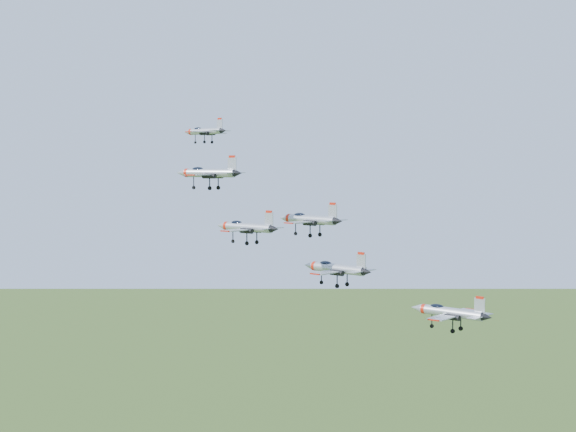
% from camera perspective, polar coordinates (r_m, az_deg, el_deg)
% --- Properties ---
extents(jet_lead, '(10.81, 9.14, 2.92)m').
position_cam_1_polar(jet_lead, '(149.73, -5.98, 6.02)').
color(jet_lead, '#A7ACB4').
extents(jet_left_high, '(13.65, 11.32, 3.65)m').
position_cam_1_polar(jet_left_high, '(135.32, -5.73, 3.08)').
color(jet_left_high, '#A7ACB4').
extents(jet_right_high, '(10.98, 9.28, 2.96)m').
position_cam_1_polar(jet_right_high, '(107.09, -3.01, -0.78)').
color(jet_right_high, '#A7ACB4').
extents(jet_left_low, '(13.79, 11.74, 3.76)m').
position_cam_1_polar(jet_left_low, '(134.96, 1.51, -0.23)').
color(jet_left_low, '#A7ACB4').
extents(jet_right_low, '(11.57, 9.88, 3.16)m').
position_cam_1_polar(jet_right_low, '(108.80, 3.42, -3.72)').
color(jet_right_low, '#A7ACB4').
extents(jet_trail, '(12.77, 10.84, 3.46)m').
position_cam_1_polar(jet_trail, '(116.87, 11.39, -6.70)').
color(jet_trail, '#A7ACB4').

